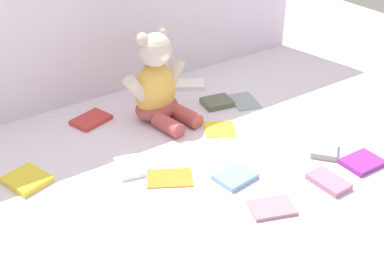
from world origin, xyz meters
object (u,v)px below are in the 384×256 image
at_px(book_case_5, 129,167).
at_px(book_case_7, 27,180).
at_px(book_case_1, 324,149).
at_px(book_case_11, 91,120).
at_px(book_case_3, 187,85).
at_px(book_case_10, 220,128).
at_px(teddy_bear, 157,87).
at_px(book_case_0, 362,162).
at_px(book_case_2, 244,101).
at_px(book_case_6, 170,177).
at_px(book_case_9, 235,176).
at_px(book_case_12, 329,182).
at_px(book_case_8, 217,102).
at_px(book_case_4, 272,208).

relative_size(book_case_5, book_case_7, 1.00).
bearing_deg(book_case_1, book_case_11, -177.94).
height_order(book_case_1, book_case_3, book_case_1).
relative_size(book_case_7, book_case_10, 1.11).
height_order(book_case_10, book_case_11, book_case_11).
distance_m(teddy_bear, book_case_0, 0.68).
xyz_separation_m(book_case_2, book_case_6, (-0.46, -0.24, 0.00)).
relative_size(book_case_5, book_case_9, 1.03).
bearing_deg(book_case_2, book_case_12, -85.89).
bearing_deg(book_case_7, book_case_2, 164.78).
distance_m(teddy_bear, book_case_11, 0.25).
bearing_deg(book_case_6, book_case_2, 147.49).
xyz_separation_m(book_case_8, book_case_11, (-0.42, 0.14, -0.00)).
relative_size(book_case_4, book_case_6, 0.89).
bearing_deg(book_case_6, book_case_9, 85.67).
bearing_deg(book_case_6, book_case_1, 102.14).
distance_m(book_case_4, book_case_10, 0.42).
bearing_deg(book_case_5, book_case_1, 168.92).
bearing_deg(book_case_3, book_case_2, 58.52).
distance_m(book_case_0, book_case_11, 0.87).
xyz_separation_m(book_case_3, book_case_9, (-0.21, -0.56, -0.00)).
bearing_deg(book_case_3, book_case_0, 44.50).
bearing_deg(book_case_7, book_case_12, 127.59).
bearing_deg(book_case_12, book_case_10, -81.33).
height_order(book_case_1, book_case_4, book_case_1).
relative_size(book_case_4, book_case_5, 1.02).
distance_m(book_case_1, book_case_5, 0.59).
distance_m(book_case_1, book_case_12, 0.16).
xyz_separation_m(book_case_11, book_case_12, (0.39, -0.68, 0.00)).
bearing_deg(book_case_8, book_case_12, 8.22).
bearing_deg(book_case_4, book_case_10, 2.27).
relative_size(book_case_1, book_case_2, 0.74).
xyz_separation_m(book_case_2, book_case_3, (-0.10, 0.22, 0.00)).
relative_size(book_case_0, book_case_11, 0.93).
bearing_deg(book_case_8, book_case_11, -97.70).
distance_m(book_case_5, book_case_7, 0.28).
relative_size(book_case_1, book_case_10, 0.94).
xyz_separation_m(book_case_4, book_case_10, (0.13, 0.40, -0.00)).
relative_size(book_case_6, book_case_12, 1.15).
distance_m(book_case_0, book_case_2, 0.50).
bearing_deg(book_case_8, book_case_1, 22.14).
xyz_separation_m(teddy_bear, book_case_6, (-0.15, -0.32, -0.11)).
bearing_deg(book_case_9, book_case_3, 152.09).
bearing_deg(book_case_7, book_case_5, 141.14).
bearing_deg(book_case_11, book_case_2, -126.39).
relative_size(book_case_6, book_case_7, 1.15).
bearing_deg(book_case_1, book_case_2, 139.15).
bearing_deg(book_case_10, book_case_1, 153.48).
distance_m(teddy_bear, book_case_9, 0.43).
height_order(book_case_2, book_case_12, book_case_12).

